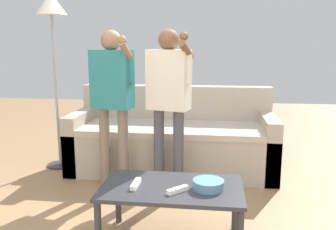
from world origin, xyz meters
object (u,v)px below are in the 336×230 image
object	(u,v)px
couch	(173,140)
snack_bowl	(208,185)
floor_lamp	(52,19)
player_center	(169,92)
coffee_table	(172,193)
game_remote_wand_far	(136,184)
player_left	(112,91)
game_remote_wand_near	(178,190)
game_remote_nunchuk	(198,184)

from	to	relation	value
couch	snack_bowl	xyz separation A→B (m)	(0.40, -1.51, 0.13)
snack_bowl	floor_lamp	distance (m)	2.45
couch	player_center	xyz separation A→B (m)	(0.03, -0.61, 0.60)
snack_bowl	coffee_table	bearing A→B (deg)	175.84
floor_lamp	player_center	size ratio (longest dim) A/B	1.27
floor_lamp	snack_bowl	bearing A→B (deg)	-40.87
player_center	game_remote_wand_far	distance (m)	1.04
player_center	player_left	bearing A→B (deg)	178.52
coffee_table	game_remote_wand_near	size ratio (longest dim) A/B	6.83
coffee_table	game_remote_nunchuk	size ratio (longest dim) A/B	10.52
player_center	coffee_table	bearing A→B (deg)	-81.47
coffee_table	game_remote_nunchuk	bearing A→B (deg)	-0.03
game_remote_nunchuk	floor_lamp	bearing A→B (deg)	138.27
player_center	player_left	distance (m)	0.51
game_remote_nunchuk	player_center	xyz separation A→B (m)	(-0.30, 0.88, 0.48)
game_remote_wand_near	coffee_table	bearing A→B (deg)	117.16
snack_bowl	player_center	size ratio (longest dim) A/B	0.14
player_left	couch	bearing A→B (deg)	51.62
snack_bowl	game_remote_wand_far	size ratio (longest dim) A/B	1.22
snack_bowl	player_center	distance (m)	1.08
snack_bowl	floor_lamp	size ratio (longest dim) A/B	0.11
couch	coffee_table	bearing A→B (deg)	-83.72
floor_lamp	player_left	distance (m)	1.13
snack_bowl	game_remote_nunchuk	bearing A→B (deg)	165.82
couch	game_remote_nunchuk	bearing A→B (deg)	-77.40
game_remote_wand_far	game_remote_wand_near	bearing A→B (deg)	-12.44
floor_lamp	couch	bearing A→B (deg)	4.22
couch	player_center	bearing A→B (deg)	-86.99
floor_lamp	game_remote_wand_far	world-z (taller)	floor_lamp
game_remote_nunchuk	coffee_table	bearing A→B (deg)	179.97
coffee_table	snack_bowl	size ratio (longest dim) A/B	4.60
game_remote_nunchuk	game_remote_wand_far	bearing A→B (deg)	-175.64
snack_bowl	player_left	distance (m)	1.35
floor_lamp	game_remote_wand_near	xyz separation A→B (m)	(1.45, -1.50, -1.15)
player_left	game_remote_wand_far	size ratio (longest dim) A/B	8.73
game_remote_nunchuk	player_center	size ratio (longest dim) A/B	0.06
game_remote_wand_near	snack_bowl	bearing A→B (deg)	21.74
game_remote_nunchuk	floor_lamp	world-z (taller)	floor_lamp
coffee_table	floor_lamp	bearing A→B (deg)	135.01
couch	player_center	size ratio (longest dim) A/B	1.46
game_remote_nunchuk	player_left	bearing A→B (deg)	132.20
snack_bowl	game_remote_wand_near	xyz separation A→B (m)	(-0.19, -0.08, -0.01)
floor_lamp	game_remote_wand_near	world-z (taller)	floor_lamp
snack_bowl	game_remote_wand_near	world-z (taller)	snack_bowl
coffee_table	game_remote_wand_near	bearing A→B (deg)	-62.84
game_remote_nunchuk	player_left	xyz separation A→B (m)	(-0.81, 0.89, 0.48)
game_remote_wand_near	game_remote_wand_far	size ratio (longest dim) A/B	0.82
player_left	snack_bowl	bearing A→B (deg)	-46.04
floor_lamp	game_remote_wand_far	xyz separation A→B (m)	(1.17, -1.43, -1.15)
couch	game_remote_wand_far	world-z (taller)	couch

